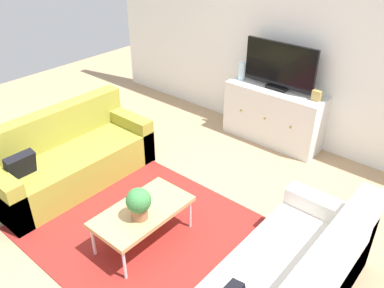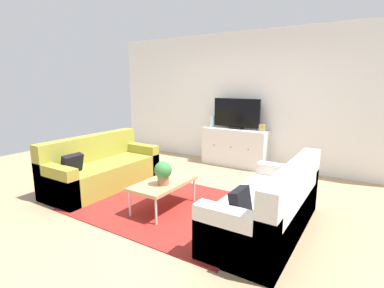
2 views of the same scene
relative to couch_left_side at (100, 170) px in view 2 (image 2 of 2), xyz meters
name	(u,v)px [view 2 (image 2 of 2)]	position (x,y,z in m)	size (l,w,h in m)	color
ground_plane	(175,203)	(1.43, 0.10, -0.28)	(10.00, 10.00, 0.00)	tan
wall_back	(246,99)	(1.43, 2.65, 1.07)	(6.40, 0.12, 2.70)	white
area_rug	(169,206)	(1.43, -0.05, -0.28)	(2.50, 1.90, 0.01)	maroon
couch_left_side	(100,170)	(0.00, 0.00, 0.00)	(0.80, 1.88, 0.84)	olive
couch_right_side	(272,210)	(2.87, 0.00, 0.00)	(0.80, 1.88, 0.84)	silver
coffee_table	(164,184)	(1.43, -0.14, 0.07)	(0.51, 0.94, 0.39)	tan
potted_plant	(163,172)	(1.49, -0.23, 0.28)	(0.23, 0.23, 0.31)	#936042
tv_console	(235,147)	(1.34, 2.37, 0.10)	(1.35, 0.47, 0.77)	silver
flat_screen_tv	(237,114)	(1.34, 2.39, 0.79)	(0.99, 0.16, 0.61)	black
glass_vase	(212,121)	(0.79, 2.37, 0.60)	(0.11, 0.11, 0.24)	silver
mantel_clock	(262,128)	(1.89, 2.37, 0.55)	(0.11, 0.07, 0.13)	tan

